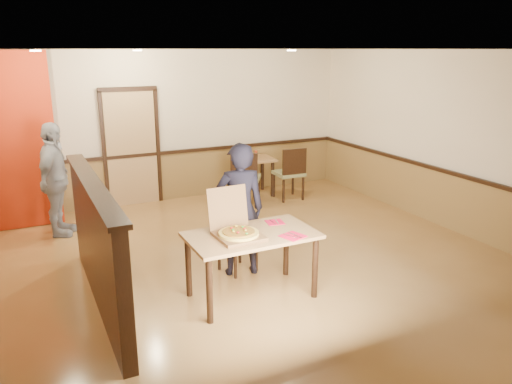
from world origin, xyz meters
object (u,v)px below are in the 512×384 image
diner (240,210)px  side_chair_left (245,176)px  side_table (255,167)px  diner_chair (235,236)px  passerby (55,180)px  pizza_box (237,231)px  main_table (251,243)px  condiment (256,154)px  side_chair_right (290,171)px

diner → side_chair_left: bearing=-102.8°
side_table → diner: bearing=-118.7°
diner_chair → passerby: bearing=115.4°
side_chair_left → pizza_box: 3.61m
side_table → pizza_box: bearing=-118.4°
side_table → passerby: passerby is taller
diner_chair → diner: diner is taller
main_table → pizza_box: bearing=179.1°
main_table → diner_chair: (0.13, 0.79, -0.21)m
diner → pizza_box: bearing=76.5°
condiment → main_table: bearing=-116.5°
diner_chair → side_chair_left: size_ratio=0.83×
diner_chair → diner: size_ratio=0.49×
main_table → condiment: condiment is taller
main_table → side_chair_left: 3.52m
main_table → side_table: (1.90, 3.84, -0.11)m
main_table → side_chair_right: side_chair_right is taller
side_chair_left → passerby: 3.25m
condiment → pizza_box: bearing=-118.6°
diner_chair → passerby: 3.08m
side_chair_left → diner: size_ratio=0.60×
side_chair_left → pizza_box: size_ratio=1.74×
side_chair_right → condiment: 0.81m
main_table → side_table: 4.29m
diner → side_table: bearing=-105.5°
diner_chair → pizza_box: size_ratio=1.44×
side_table → diner: size_ratio=0.43×
side_chair_right → pizza_box: (-2.53, -3.22, 0.29)m
side_chair_right → passerby: size_ratio=0.58×
side_chair_left → diner: diner is taller
main_table → diner_chair: 0.83m
side_chair_left → diner: bearing=96.7°
side_chair_right → condiment: bearing=-54.5°
passerby → condiment: passerby is taller
passerby → pizza_box: 3.54m
diner_chair → side_table: (1.77, 3.05, 0.10)m
side_chair_right → side_chair_left: bearing=1.5°
diner_chair → side_chair_left: bearing=48.0°
passerby → pizza_box: (1.64, -3.13, -0.03)m
side_chair_right → diner: 3.39m
side_chair_left → side_table: size_ratio=1.39×
pizza_box → condiment: size_ratio=3.92×
main_table → passerby: (-1.82, 3.14, 0.21)m
side_chair_left → condiment: bearing=-96.8°
main_table → side_table: bearing=63.3°
side_chair_left → condiment: (0.52, 0.63, 0.25)m
side_chair_left → side_table: 0.79m
diner → condiment: (1.78, 3.21, -0.04)m
main_table → pizza_box: size_ratio=2.50×
side_table → side_chair_left: bearing=-128.7°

